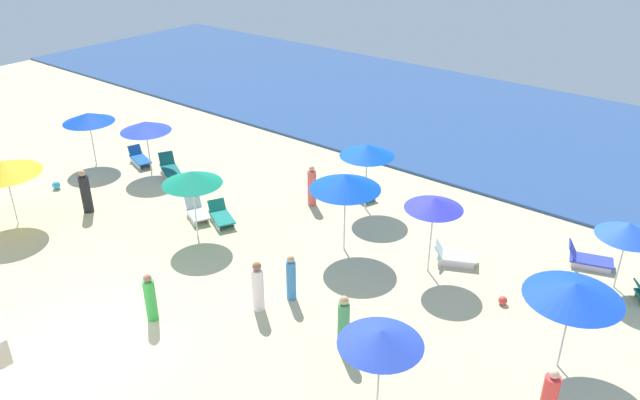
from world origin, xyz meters
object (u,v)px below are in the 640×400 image
object	(u,v)px
beachgoer_4	(150,298)
beachgoer_2	(344,324)
umbrella_5	(574,291)
beach_ball_1	(56,185)
lounge_chair_8_0	(588,259)
lounge_chair_3_1	(221,216)
umbrella_8	(629,230)
lounge_chair_9_0	(170,168)
beachgoer_0	(258,287)
umbrella_0	(434,203)
beachgoer_1	(549,400)
beachgoer_6	(312,187)
umbrella_4	(381,337)
lounge_chair_3_0	(197,212)
lounge_chair_0_0	(453,256)
umbrella_6	(345,182)
beach_ball_0	(503,300)
beachgoer_3	(291,278)
lounge_chair_7_0	(359,191)
umbrella_7	(367,150)
umbrella_9	(145,126)
umbrella_1	(4,167)
beachgoer_5	(86,192)
umbrella_3	(192,178)
lounge_chair_9_1	(140,158)

from	to	relation	value
beachgoer_4	beachgoer_2	bearing A→B (deg)	-93.28
umbrella_5	beach_ball_1	size ratio (longest dim) A/B	7.92
lounge_chair_8_0	lounge_chair_3_1	bearing A→B (deg)	97.07
umbrella_8	lounge_chair_9_0	xyz separation A→B (m)	(-17.29, -3.06, -1.75)
beach_ball_1	beachgoer_4	bearing A→B (deg)	-16.48
beachgoer_2	beachgoer_0	bearing A→B (deg)	-91.88
umbrella_0	beachgoer_1	bearing A→B (deg)	-36.71
beachgoer_0	beachgoer_6	size ratio (longest dim) A/B	0.99
umbrella_0	beachgoer_0	xyz separation A→B (m)	(-2.86, -4.82, -1.69)
umbrella_5	umbrella_4	bearing A→B (deg)	-124.81
beachgoer_2	beachgoer_4	xyz separation A→B (m)	(-5.01, -2.34, -0.11)
lounge_chair_9_0	lounge_chair_3_0	bearing A→B (deg)	-89.09
umbrella_4	umbrella_0	bearing A→B (deg)	108.53
lounge_chair_0_0	lounge_chair_8_0	bearing A→B (deg)	-79.52
umbrella_6	beach_ball_1	xyz separation A→B (m)	(-11.92, -3.50, -2.36)
beach_ball_0	beachgoer_4	bearing A→B (deg)	-137.72
umbrella_8	beachgoer_3	xyz separation A→B (m)	(-7.40, -6.60, -1.32)
lounge_chair_7_0	beachgoer_6	xyz separation A→B (m)	(-1.01, -1.70, 0.54)
lounge_chair_0_0	umbrella_6	xyz separation A→B (m)	(-3.30, -1.52, 2.25)
lounge_chair_3_0	beach_ball_1	world-z (taller)	lounge_chair_3_0
lounge_chair_8_0	lounge_chair_7_0	bearing A→B (deg)	75.37
umbrella_7	lounge_chair_7_0	distance (m)	2.38
lounge_chair_7_0	beachgoer_2	size ratio (longest dim) A/B	0.91
lounge_chair_3_0	beachgoer_0	bearing A→B (deg)	-89.35
umbrella_9	beachgoer_6	bearing A→B (deg)	14.96
umbrella_5	umbrella_7	bearing A→B (deg)	155.13
lounge_chair_3_1	umbrella_8	size ratio (longest dim) A/B	0.68
lounge_chair_3_1	beachgoer_3	world-z (taller)	beachgoer_3
lounge_chair_9_0	beach_ball_0	size ratio (longest dim) A/B	6.21
umbrella_7	umbrella_9	xyz separation A→B (m)	(-9.07, -3.00, -0.29)
umbrella_5	umbrella_7	distance (m)	9.77
lounge_chair_0_0	umbrella_6	size ratio (longest dim) A/B	0.55
umbrella_7	umbrella_8	size ratio (longest dim) A/B	1.15
beachgoer_0	umbrella_6	bearing A→B (deg)	-54.39
lounge_chair_7_0	lounge_chair_9_0	distance (m)	8.22
beach_ball_1	umbrella_4	bearing A→B (deg)	-6.05
umbrella_1	umbrella_6	bearing A→B (deg)	30.00
lounge_chair_9_0	beachgoer_5	xyz separation A→B (m)	(0.27, -4.11, 0.51)
beachgoer_3	umbrella_8	bearing A→B (deg)	-115.15
umbrella_6	lounge_chair_3_0	bearing A→B (deg)	-163.67
umbrella_3	beachgoer_1	world-z (taller)	umbrella_3
lounge_chair_3_1	lounge_chair_8_0	size ratio (longest dim) A/B	0.99
lounge_chair_0_0	lounge_chair_3_1	world-z (taller)	lounge_chair_0_0
lounge_chair_8_0	beachgoer_6	xyz separation A→B (m)	(-9.70, -2.21, 0.50)
umbrella_9	lounge_chair_9_1	world-z (taller)	umbrella_9
umbrella_3	beach_ball_1	world-z (taller)	umbrella_3
umbrella_9	beachgoer_1	world-z (taller)	umbrella_9
lounge_chair_3_0	beachgoer_3	xyz separation A→B (m)	(6.00, -1.60, 0.45)
beach_ball_1	lounge_chair_8_0	bearing A→B (deg)	22.08
beachgoer_5	umbrella_5	bearing A→B (deg)	-10.20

